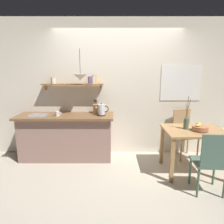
# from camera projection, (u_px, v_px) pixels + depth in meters

# --- Properties ---
(ground_plane) EXTENTS (14.00, 14.00, 0.00)m
(ground_plane) POSITION_uv_depth(u_px,v_px,m) (117.00, 165.00, 3.78)
(ground_plane) COLOR #BCB29E
(back_wall) EXTENTS (6.80, 0.11, 2.70)m
(back_wall) POSITION_uv_depth(u_px,v_px,m) (127.00, 89.00, 4.13)
(back_wall) COLOR silver
(back_wall) RESTS_ON ground_plane
(kitchen_counter) EXTENTS (1.83, 0.63, 0.88)m
(kitchen_counter) POSITION_uv_depth(u_px,v_px,m) (66.00, 136.00, 3.99)
(kitchen_counter) COLOR gray
(kitchen_counter) RESTS_ON ground_plane
(wall_shelf) EXTENTS (1.20, 0.20, 0.30)m
(wall_shelf) POSITION_uv_depth(u_px,v_px,m) (79.00, 82.00, 3.94)
(wall_shelf) COLOR brown
(dining_table) EXTENTS (0.98, 0.76, 0.76)m
(dining_table) POSITION_uv_depth(u_px,v_px,m) (194.00, 136.00, 3.41)
(dining_table) COLOR tan
(dining_table) RESTS_ON ground_plane
(dining_chair_near) EXTENTS (0.44, 0.42, 0.92)m
(dining_chair_near) POSITION_uv_depth(u_px,v_px,m) (210.00, 160.00, 2.81)
(dining_chair_near) COLOR #4C6B5B
(dining_chair_near) RESTS_ON ground_plane
(dining_chair_far) EXTENTS (0.49, 0.48, 0.95)m
(dining_chair_far) POSITION_uv_depth(u_px,v_px,m) (183.00, 131.00, 4.08)
(dining_chair_far) COLOR tan
(dining_chair_far) RESTS_ON ground_plane
(fruit_bowl) EXTENTS (0.25, 0.25, 0.14)m
(fruit_bowl) POSITION_uv_depth(u_px,v_px,m) (200.00, 128.00, 3.30)
(fruit_bowl) COLOR #BC704C
(fruit_bowl) RESTS_ON dining_table
(twig_vase) EXTENTS (0.09, 0.09, 0.55)m
(twig_vase) POSITION_uv_depth(u_px,v_px,m) (186.00, 123.00, 3.39)
(twig_vase) COLOR #567056
(twig_vase) RESTS_ON dining_table
(electric_kettle) EXTENTS (0.24, 0.16, 0.24)m
(electric_kettle) POSITION_uv_depth(u_px,v_px,m) (101.00, 110.00, 3.83)
(electric_kettle) COLOR black
(electric_kettle) RESTS_ON kitchen_counter
(knife_block) EXTENTS (0.09, 0.17, 0.28)m
(knife_block) POSITION_uv_depth(u_px,v_px,m) (95.00, 108.00, 4.02)
(knife_block) COLOR #9E6B3D
(knife_block) RESTS_ON kitchen_counter
(coffee_mug_by_sink) EXTENTS (0.12, 0.08, 0.09)m
(coffee_mug_by_sink) POSITION_uv_depth(u_px,v_px,m) (57.00, 114.00, 3.80)
(coffee_mug_by_sink) COLOR white
(coffee_mug_by_sink) RESTS_ON kitchen_counter
(pendant_lamp) EXTENTS (0.26, 0.26, 0.56)m
(pendant_lamp) POSITION_uv_depth(u_px,v_px,m) (80.00, 77.00, 3.72)
(pendant_lamp) COLOR black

